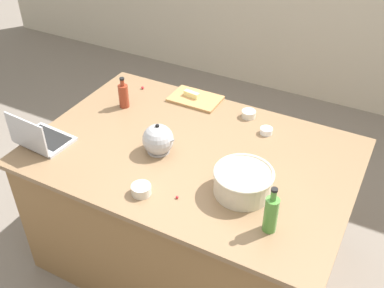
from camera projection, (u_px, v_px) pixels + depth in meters
name	position (u px, v px, depth m)	size (l,w,h in m)	color
ground_plane	(192.00, 254.00, 3.14)	(12.00, 12.00, 0.00)	slate
island_counter	(192.00, 207.00, 2.87)	(1.84, 1.23, 0.90)	olive
laptop	(39.00, 138.00, 2.63)	(0.32, 0.25, 0.22)	#B7B7BC
mixing_bowl_large	(243.00, 181.00, 2.28)	(0.31, 0.31, 0.14)	beige
bottle_soy	(124.00, 95.00, 2.94)	(0.07, 0.07, 0.21)	maroon
bottle_olive	(271.00, 214.00, 2.06)	(0.07, 0.07, 0.25)	#4C8C38
kettle	(158.00, 140.00, 2.56)	(0.21, 0.18, 0.20)	#ADADB2
cutting_board	(195.00, 99.00, 3.05)	(0.34, 0.22, 0.02)	#AD7F4C
butter_stick_left	(192.00, 94.00, 3.05)	(0.11, 0.04, 0.04)	#F4E58C
ramekin_small	(266.00, 131.00, 2.73)	(0.07, 0.07, 0.04)	white
ramekin_medium	(249.00, 114.00, 2.88)	(0.09, 0.09, 0.04)	beige
ramekin_wide	(141.00, 190.00, 2.30)	(0.10, 0.10, 0.05)	beige
candy_0	(177.00, 197.00, 2.28)	(0.02, 0.02, 0.02)	red
candy_1	(143.00, 88.00, 3.17)	(0.02, 0.02, 0.02)	red
candy_3	(248.00, 209.00, 2.22)	(0.02, 0.02, 0.02)	green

